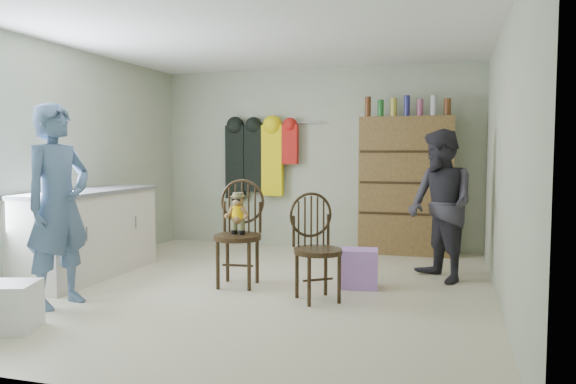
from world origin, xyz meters
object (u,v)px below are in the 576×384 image
(chair_far, at_px, (315,243))
(dresser, at_px, (406,185))
(counter, at_px, (88,233))
(chair_front, at_px, (239,225))

(chair_far, distance_m, dresser, 2.64)
(counter, bearing_deg, chair_far, -5.21)
(chair_front, bearing_deg, dresser, 50.61)
(counter, relative_size, dresser, 0.90)
(chair_far, bearing_deg, counter, 138.42)
(counter, height_order, chair_far, chair_far)
(counter, bearing_deg, chair_front, 2.58)
(counter, relative_size, chair_front, 1.73)
(chair_front, xyz_separation_m, chair_far, (0.87, -0.31, -0.09))
(chair_far, bearing_deg, chair_front, 123.81)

